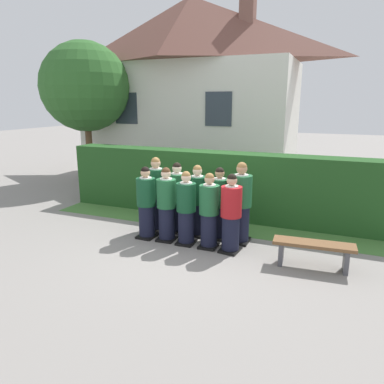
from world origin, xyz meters
name	(u,v)px	position (x,y,z in m)	size (l,w,h in m)	color
ground_plane	(187,243)	(0.00, 0.00, 0.00)	(60.00, 60.00, 0.00)	gray
student_front_row_0	(146,204)	(-0.96, 0.01, 0.75)	(0.41, 0.46, 1.57)	black
student_front_row_1	(167,206)	(-0.48, 0.04, 0.75)	(0.41, 0.47, 1.58)	black
student_front_row_2	(186,210)	(-0.02, 0.01, 0.73)	(0.40, 0.46, 1.54)	black
student_front_row_3	(209,213)	(0.48, 0.01, 0.73)	(0.40, 0.49, 1.54)	black
student_in_red_blazer	(231,215)	(0.95, -0.03, 0.75)	(0.41, 0.48, 1.57)	black
student_rear_row_0	(156,196)	(-1.00, 0.56, 0.81)	(0.44, 0.52, 1.69)	black
student_rear_row_1	(177,199)	(-0.49, 0.60, 0.76)	(0.42, 0.48, 1.60)	black
student_rear_row_2	(197,202)	(0.01, 0.57, 0.75)	(0.41, 0.50, 1.58)	black
student_rear_row_3	(219,205)	(0.51, 0.57, 0.74)	(0.41, 0.45, 1.56)	black
student_rear_row_4	(241,205)	(0.99, 0.52, 0.82)	(0.45, 0.53, 1.71)	black
hedge	(219,184)	(0.00, 2.07, 0.84)	(8.35, 0.70, 1.67)	#214C1E
school_building_main	(191,88)	(-2.76, 6.80, 3.42)	(8.29, 3.88, 6.64)	silver
oak_tree_left	(85,87)	(-5.74, 4.28, 3.40)	(3.12, 3.12, 4.97)	brown
wooden_bench	(313,249)	(2.52, -0.18, 0.35)	(1.42, 0.46, 0.48)	brown
lawn_strip	(208,225)	(0.00, 1.27, 0.00)	(8.35, 0.90, 0.01)	#477A38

